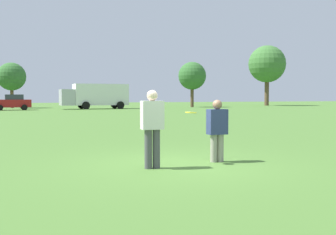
{
  "coord_description": "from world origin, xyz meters",
  "views": [
    {
      "loc": [
        -3.61,
        -8.64,
        1.61
      ],
      "look_at": [
        0.09,
        0.96,
        1.07
      ],
      "focal_mm": 42.85,
      "sensor_mm": 36.0,
      "label": 1
    }
  ],
  "objects_px": {
    "traffic_cone": "(213,124)",
    "player_thrower": "(152,124)",
    "player_defender": "(217,127)",
    "frisbee": "(191,113)",
    "box_truck": "(96,95)",
    "parked_car_center": "(12,102)"
  },
  "relations": [
    {
      "from": "player_thrower",
      "to": "box_truck",
      "type": "relative_size",
      "value": 0.2
    },
    {
      "from": "box_truck",
      "to": "player_defender",
      "type": "bearing_deg",
      "value": -97.0
    },
    {
      "from": "player_defender",
      "to": "frisbee",
      "type": "bearing_deg",
      "value": -173.34
    },
    {
      "from": "player_thrower",
      "to": "player_defender",
      "type": "distance_m",
      "value": 1.8
    },
    {
      "from": "parked_car_center",
      "to": "box_truck",
      "type": "height_order",
      "value": "box_truck"
    },
    {
      "from": "player_defender",
      "to": "traffic_cone",
      "type": "height_order",
      "value": "player_defender"
    },
    {
      "from": "player_thrower",
      "to": "frisbee",
      "type": "distance_m",
      "value": 1.07
    },
    {
      "from": "frisbee",
      "to": "parked_car_center",
      "type": "distance_m",
      "value": 41.65
    },
    {
      "from": "player_thrower",
      "to": "player_defender",
      "type": "relative_size",
      "value": 1.15
    },
    {
      "from": "frisbee",
      "to": "box_truck",
      "type": "relative_size",
      "value": 0.03
    },
    {
      "from": "player_defender",
      "to": "frisbee",
      "type": "distance_m",
      "value": 0.84
    },
    {
      "from": "frisbee",
      "to": "traffic_cone",
      "type": "relative_size",
      "value": 0.56
    },
    {
      "from": "player_thrower",
      "to": "box_truck",
      "type": "height_order",
      "value": "box_truck"
    },
    {
      "from": "parked_car_center",
      "to": "frisbee",
      "type": "bearing_deg",
      "value": -84.46
    },
    {
      "from": "parked_car_center",
      "to": "box_truck",
      "type": "distance_m",
      "value": 10.09
    },
    {
      "from": "traffic_cone",
      "to": "player_thrower",
      "type": "bearing_deg",
      "value": -124.38
    },
    {
      "from": "player_thrower",
      "to": "parked_car_center",
      "type": "height_order",
      "value": "parked_car_center"
    },
    {
      "from": "player_thrower",
      "to": "frisbee",
      "type": "relative_size",
      "value": 6.45
    },
    {
      "from": "player_thrower",
      "to": "parked_car_center",
      "type": "relative_size",
      "value": 0.41
    },
    {
      "from": "frisbee",
      "to": "box_truck",
      "type": "xyz_separation_m",
      "value": [
        5.97,
        42.6,
        0.52
      ]
    },
    {
      "from": "player_defender",
      "to": "traffic_cone",
      "type": "distance_m",
      "value": 10.05
    },
    {
      "from": "traffic_cone",
      "to": "parked_car_center",
      "type": "bearing_deg",
      "value": 106.01
    }
  ]
}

